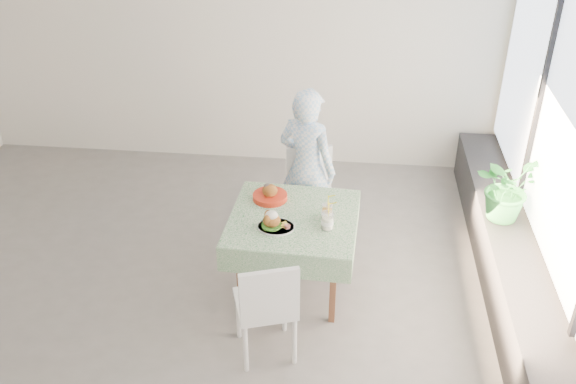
# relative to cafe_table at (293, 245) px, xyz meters

# --- Properties ---
(floor) EXTENTS (6.00, 6.00, 0.00)m
(floor) POSITION_rel_cafe_table_xyz_m (-0.94, -0.08, -0.46)
(floor) COLOR slate
(floor) RESTS_ON ground
(wall_back) EXTENTS (6.00, 0.02, 2.80)m
(wall_back) POSITION_rel_cafe_table_xyz_m (-0.94, 2.42, 0.94)
(wall_back) COLOR white
(wall_back) RESTS_ON ground
(wall_right) EXTENTS (0.02, 5.00, 2.80)m
(wall_right) POSITION_rel_cafe_table_xyz_m (2.06, -0.08, 0.94)
(wall_right) COLOR white
(wall_right) RESTS_ON ground
(window_pane) EXTENTS (0.01, 4.80, 2.18)m
(window_pane) POSITION_rel_cafe_table_xyz_m (2.03, -0.08, 1.19)
(window_pane) COLOR #D1E0F9
(window_pane) RESTS_ON ground
(window_ledge) EXTENTS (0.40, 4.80, 0.50)m
(window_ledge) POSITION_rel_cafe_table_xyz_m (1.86, -0.08, -0.21)
(window_ledge) COLOR black
(window_ledge) RESTS_ON ground
(cafe_table) EXTENTS (1.09, 1.09, 0.74)m
(cafe_table) POSITION_rel_cafe_table_xyz_m (0.00, 0.00, 0.00)
(cafe_table) COLOR brown
(cafe_table) RESTS_ON ground
(chair_far) EXTENTS (0.53, 0.53, 0.93)m
(chair_far) POSITION_rel_cafe_table_xyz_m (0.10, 0.75, -0.17)
(chair_far) COLOR white
(chair_far) RESTS_ON ground
(chair_near) EXTENTS (0.54, 0.54, 0.91)m
(chair_near) POSITION_rel_cafe_table_xyz_m (-0.13, -0.80, -0.18)
(chair_near) COLOR white
(chair_near) RESTS_ON ground
(diner) EXTENTS (0.68, 0.58, 1.58)m
(diner) POSITION_rel_cafe_table_xyz_m (0.05, 0.76, 0.33)
(diner) COLOR #90BEE7
(diner) RESTS_ON ground
(main_dish) EXTENTS (0.30, 0.30, 0.16)m
(main_dish) POSITION_rel_cafe_table_xyz_m (-0.14, -0.18, 0.33)
(main_dish) COLOR white
(main_dish) RESTS_ON cafe_table
(juice_cup_orange) EXTENTS (0.09, 0.09, 0.27)m
(juice_cup_orange) POSITION_rel_cafe_table_xyz_m (0.28, 0.00, 0.34)
(juice_cup_orange) COLOR white
(juice_cup_orange) RESTS_ON cafe_table
(juice_cup_lemonade) EXTENTS (0.10, 0.10, 0.29)m
(juice_cup_lemonade) POSITION_rel_cafe_table_xyz_m (0.29, -0.14, 0.35)
(juice_cup_lemonade) COLOR white
(juice_cup_lemonade) RESTS_ON cafe_table
(second_dish) EXTENTS (0.30, 0.30, 0.14)m
(second_dish) POSITION_rel_cafe_table_xyz_m (-0.23, 0.26, 0.32)
(second_dish) COLOR #B32612
(second_dish) RESTS_ON cafe_table
(potted_plant) EXTENTS (0.73, 0.73, 0.62)m
(potted_plant) POSITION_rel_cafe_table_xyz_m (1.82, 0.58, 0.35)
(potted_plant) COLOR #2B8339
(potted_plant) RESTS_ON window_ledge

